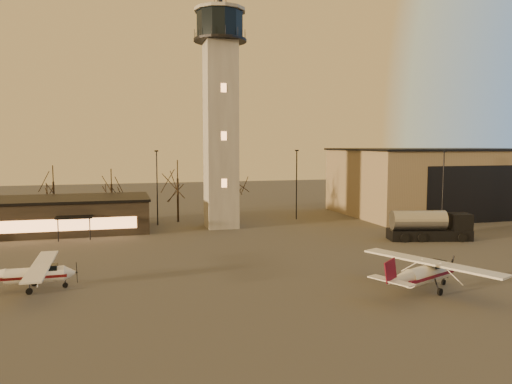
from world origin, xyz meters
TOP-DOWN VIEW (x-y plane):
  - ground at (0.00, 0.00)m, footprint 220.00×220.00m
  - control_tower at (0.00, 30.00)m, footprint 6.80×6.80m
  - hangar at (36.00, 33.98)m, footprint 30.60×20.60m
  - terminal at (-21.99, 31.98)m, footprint 25.40×12.20m
  - light_poles at (0.50, 31.00)m, footprint 58.50×12.25m
  - tree_row at (-13.70, 39.16)m, footprint 37.20×9.20m
  - cessna_front at (9.17, -2.37)m, footprint 9.15×11.01m
  - cessna_rear at (-19.11, 5.62)m, footprint 7.92×10.02m
  - fuel_truck at (21.21, 14.99)m, footprint 9.61×4.77m

SIDE VIEW (x-z plane):
  - ground at x=0.00m, z-range 0.00..0.00m
  - cessna_rear at x=-19.11m, z-range -0.44..2.34m
  - cessna_front at x=9.17m, z-range -0.50..2.65m
  - fuel_truck at x=21.21m, z-range -0.36..3.07m
  - terminal at x=-21.99m, z-range 0.01..4.31m
  - hangar at x=36.00m, z-range 0.00..10.30m
  - light_poles at x=0.50m, z-range 0.34..10.48m
  - tree_row at x=-13.70m, z-range 1.54..10.34m
  - control_tower at x=0.00m, z-range 0.03..32.63m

